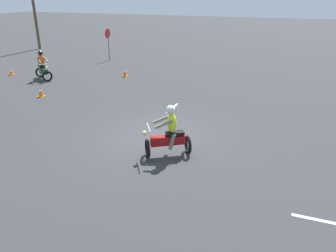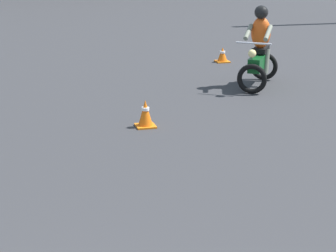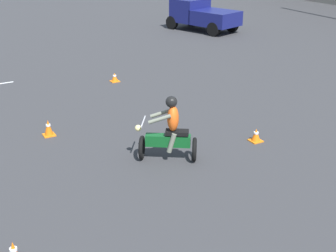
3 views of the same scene
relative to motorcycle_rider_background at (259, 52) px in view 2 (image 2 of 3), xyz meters
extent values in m
torus|color=black|center=(-0.37, -0.57, -0.43)|extent=(0.56, 0.41, 0.60)
torus|color=black|center=(0.34, 0.51, -0.43)|extent=(0.56, 0.41, 0.60)
cube|color=#0F4C1E|center=(-0.02, -0.03, -0.21)|extent=(0.80, 1.05, 0.28)
cube|color=black|center=(0.10, 0.15, 0.01)|extent=(0.52, 0.61, 0.10)
cylinder|color=silver|center=(-0.35, -0.53, 0.27)|extent=(0.61, 0.41, 0.04)
sphere|color=#F2E08C|center=(-0.42, -0.64, 0.09)|extent=(0.22, 0.22, 0.16)
ellipsoid|color=#EA5919|center=(0.05, 0.07, 0.37)|extent=(0.49, 0.45, 0.64)
cylinder|color=slate|center=(-0.29, -0.07, 0.42)|extent=(0.38, 0.51, 0.27)
cylinder|color=slate|center=(0.05, -0.29, 0.42)|extent=(0.38, 0.51, 0.27)
cylinder|color=slate|center=(-0.08, 0.13, -0.21)|extent=(0.23, 0.27, 0.51)
cylinder|color=slate|center=(0.15, -0.02, -0.21)|extent=(0.23, 0.27, 0.51)
sphere|color=black|center=(0.02, 0.04, 0.79)|extent=(0.39, 0.39, 0.28)
cube|color=orange|center=(0.12, 2.58, -0.71)|extent=(0.32, 0.32, 0.03)
cone|color=orange|center=(0.12, 2.58, -0.53)|extent=(0.24, 0.24, 0.33)
cylinder|color=white|center=(0.12, 2.58, -0.48)|extent=(0.13, 0.13, 0.05)
cube|color=orange|center=(-2.91, -2.23, -0.71)|extent=(0.32, 0.32, 0.03)
cone|color=orange|center=(-2.91, -2.23, -0.48)|extent=(0.24, 0.24, 0.43)
cylinder|color=white|center=(-2.91, -2.23, -0.42)|extent=(0.13, 0.13, 0.05)
camera|label=1|loc=(-15.26, -13.45, 4.10)|focal=35.00mm
camera|label=2|loc=(-5.20, -12.34, 2.44)|focal=70.00mm
camera|label=3|loc=(9.15, -4.97, 4.45)|focal=50.00mm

